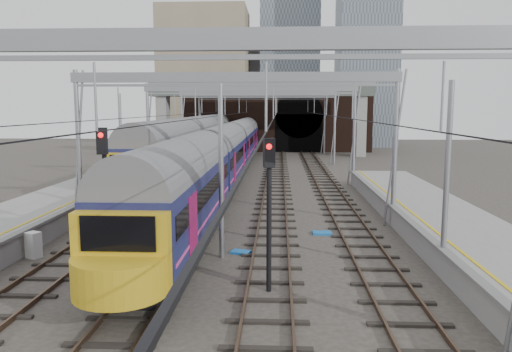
{
  "coord_description": "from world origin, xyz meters",
  "views": [
    {
      "loc": [
        2.31,
        -17.62,
        6.05
      ],
      "look_at": [
        1.06,
        9.06,
        2.4
      ],
      "focal_mm": 35.0,
      "sensor_mm": 36.0,
      "label": 1
    }
  ],
  "objects_px": {
    "signal_near_left": "(105,182)",
    "train_second": "(203,139)",
    "train_main": "(232,148)",
    "relay_cabinet": "(33,245)",
    "signal_near_centre": "(269,197)"
  },
  "relations": [
    {
      "from": "train_main",
      "to": "relay_cabinet",
      "type": "relative_size",
      "value": 60.29
    },
    {
      "from": "relay_cabinet",
      "to": "signal_near_centre",
      "type": "bearing_deg",
      "value": 5.56
    },
    {
      "from": "signal_near_left",
      "to": "signal_near_centre",
      "type": "xyz_separation_m",
      "value": [
        6.11,
        -2.02,
        -0.13
      ]
    },
    {
      "from": "train_main",
      "to": "signal_near_centre",
      "type": "distance_m",
      "value": 29.33
    },
    {
      "from": "train_second",
      "to": "signal_near_centre",
      "type": "bearing_deg",
      "value": -78.22
    },
    {
      "from": "signal_near_left",
      "to": "train_second",
      "type": "bearing_deg",
      "value": 90.2
    },
    {
      "from": "train_main",
      "to": "relay_cabinet",
      "type": "bearing_deg",
      "value": -102.37
    },
    {
      "from": "signal_near_left",
      "to": "relay_cabinet",
      "type": "height_order",
      "value": "signal_near_left"
    },
    {
      "from": "train_main",
      "to": "signal_near_centre",
      "type": "bearing_deg",
      "value": -82.18
    },
    {
      "from": "signal_near_left",
      "to": "signal_near_centre",
      "type": "relative_size",
      "value": 1.05
    },
    {
      "from": "train_main",
      "to": "relay_cabinet",
      "type": "xyz_separation_m",
      "value": [
        -5.64,
        -25.71,
        -1.94
      ]
    },
    {
      "from": "train_main",
      "to": "signal_near_centre",
      "type": "height_order",
      "value": "signal_near_centre"
    },
    {
      "from": "signal_near_centre",
      "to": "train_second",
      "type": "bearing_deg",
      "value": 83.03
    },
    {
      "from": "signal_near_centre",
      "to": "relay_cabinet",
      "type": "distance_m",
      "value": 10.53
    },
    {
      "from": "signal_near_centre",
      "to": "relay_cabinet",
      "type": "height_order",
      "value": "signal_near_centre"
    }
  ]
}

